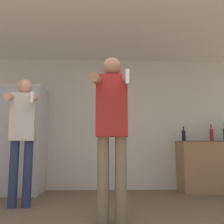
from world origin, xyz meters
TOP-DOWN VIEW (x-y plane):
  - wall_back at (0.00, 2.98)m, footprint 7.00×0.06m
  - ceiling_slab at (0.00, 1.47)m, footprint 7.00×3.47m
  - refrigerator at (-1.37, 2.60)m, footprint 0.76×0.73m
  - counter at (2.10, 2.68)m, footprint 1.29×0.56m
  - bottle_red_label at (1.55, 2.66)m, footprint 0.07×0.07m
  - bottle_brown_liquor at (2.07, 2.66)m, footprint 0.06×0.06m
  - person_woman_foreground at (0.19, 0.77)m, footprint 0.44×0.53m
  - person_man_side at (-1.02, 1.55)m, footprint 0.44×0.45m

SIDE VIEW (x-z plane):
  - counter at x=2.10m, z-range 0.00..0.90m
  - refrigerator at x=-1.37m, z-range 0.00..1.86m
  - bottle_red_label at x=1.55m, z-range 0.87..1.15m
  - bottle_brown_liquor at x=2.07m, z-range 0.86..1.19m
  - person_man_side at x=-1.02m, z-range 0.17..1.91m
  - person_woman_foreground at x=0.19m, z-range 0.16..1.94m
  - wall_back at x=0.00m, z-range 0.00..2.55m
  - ceiling_slab at x=0.00m, z-range 2.55..2.60m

